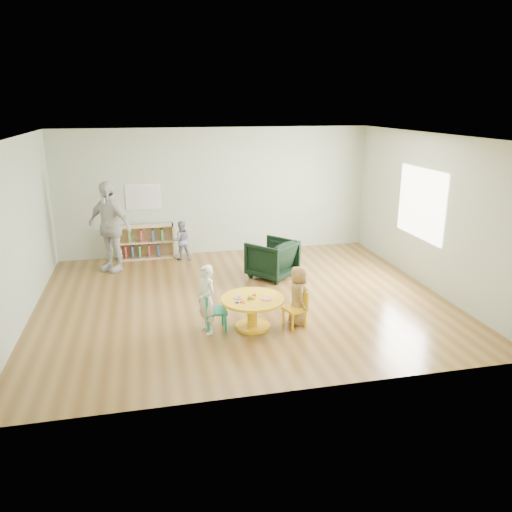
{
  "coord_description": "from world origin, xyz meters",
  "views": [
    {
      "loc": [
        -1.54,
        -8.02,
        3.31
      ],
      "look_at": [
        0.18,
        -0.3,
        0.87
      ],
      "focal_mm": 35.0,
      "sensor_mm": 36.0,
      "label": 1
    }
  ],
  "objects_px": {
    "kid_chair_left": "(212,310)",
    "child_right": "(298,295)",
    "activity_table": "(253,307)",
    "adult_caretaker": "(109,227)",
    "bookshelf": "(146,242)",
    "armchair": "(272,259)",
    "child_left": "(206,299)",
    "kid_chair_right": "(297,307)",
    "toddler": "(181,240)"
  },
  "relations": [
    {
      "from": "kid_chair_left",
      "to": "child_right",
      "type": "bearing_deg",
      "value": 87.36
    },
    {
      "from": "activity_table",
      "to": "adult_caretaker",
      "type": "height_order",
      "value": "adult_caretaker"
    },
    {
      "from": "activity_table",
      "to": "bookshelf",
      "type": "relative_size",
      "value": 0.8
    },
    {
      "from": "armchair",
      "to": "child_left",
      "type": "distance_m",
      "value": 2.7
    },
    {
      "from": "kid_chair_right",
      "to": "child_right",
      "type": "xyz_separation_m",
      "value": [
        0.04,
        0.07,
        0.16
      ]
    },
    {
      "from": "armchair",
      "to": "child_right",
      "type": "bearing_deg",
      "value": 46.21
    },
    {
      "from": "kid_chair_left",
      "to": "adult_caretaker",
      "type": "height_order",
      "value": "adult_caretaker"
    },
    {
      "from": "child_left",
      "to": "toddler",
      "type": "relative_size",
      "value": 1.21
    },
    {
      "from": "kid_chair_left",
      "to": "toddler",
      "type": "xyz_separation_m",
      "value": [
        -0.17,
        3.69,
        0.1
      ]
    },
    {
      "from": "armchair",
      "to": "adult_caretaker",
      "type": "bearing_deg",
      "value": -60.01
    },
    {
      "from": "armchair",
      "to": "toddler",
      "type": "bearing_deg",
      "value": -83.25
    },
    {
      "from": "kid_chair_right",
      "to": "activity_table",
      "type": "bearing_deg",
      "value": 63.62
    },
    {
      "from": "kid_chair_right",
      "to": "toddler",
      "type": "height_order",
      "value": "toddler"
    },
    {
      "from": "kid_chair_left",
      "to": "kid_chair_right",
      "type": "relative_size",
      "value": 1.08
    },
    {
      "from": "activity_table",
      "to": "kid_chair_left",
      "type": "xyz_separation_m",
      "value": [
        -0.61,
        0.05,
        -0.0
      ]
    },
    {
      "from": "kid_chair_left",
      "to": "armchair",
      "type": "distance_m",
      "value": 2.6
    },
    {
      "from": "bookshelf",
      "to": "adult_caretaker",
      "type": "relative_size",
      "value": 0.65
    },
    {
      "from": "armchair",
      "to": "toddler",
      "type": "relative_size",
      "value": 0.95
    },
    {
      "from": "adult_caretaker",
      "to": "kid_chair_left",
      "type": "bearing_deg",
      "value": -22.68
    },
    {
      "from": "kid_chair_right",
      "to": "bookshelf",
      "type": "xyz_separation_m",
      "value": [
        -2.23,
        4.1,
        0.06
      ]
    },
    {
      "from": "child_left",
      "to": "adult_caretaker",
      "type": "bearing_deg",
      "value": -179.3
    },
    {
      "from": "child_left",
      "to": "child_right",
      "type": "bearing_deg",
      "value": 66.16
    },
    {
      "from": "bookshelf",
      "to": "child_left",
      "type": "distance_m",
      "value": 4.13
    },
    {
      "from": "adult_caretaker",
      "to": "toddler",
      "type": "bearing_deg",
      "value": 57.1
    },
    {
      "from": "bookshelf",
      "to": "armchair",
      "type": "relative_size",
      "value": 1.46
    },
    {
      "from": "bookshelf",
      "to": "adult_caretaker",
      "type": "distance_m",
      "value": 1.13
    },
    {
      "from": "kid_chair_right",
      "to": "child_left",
      "type": "height_order",
      "value": "child_left"
    },
    {
      "from": "toddler",
      "to": "child_right",
      "type": "bearing_deg",
      "value": 109.09
    },
    {
      "from": "child_left",
      "to": "activity_table",
      "type": "bearing_deg",
      "value": 66.86
    },
    {
      "from": "activity_table",
      "to": "child_right",
      "type": "bearing_deg",
      "value": -0.49
    },
    {
      "from": "kid_chair_left",
      "to": "child_right",
      "type": "height_order",
      "value": "child_right"
    },
    {
      "from": "kid_chair_right",
      "to": "child_right",
      "type": "relative_size",
      "value": 0.61
    },
    {
      "from": "kid_chair_right",
      "to": "adult_caretaker",
      "type": "bearing_deg",
      "value": 20.9
    },
    {
      "from": "kid_chair_left",
      "to": "bookshelf",
      "type": "bearing_deg",
      "value": -167.1
    },
    {
      "from": "child_right",
      "to": "adult_caretaker",
      "type": "height_order",
      "value": "adult_caretaker"
    },
    {
      "from": "kid_chair_right",
      "to": "armchair",
      "type": "height_order",
      "value": "armchair"
    },
    {
      "from": "adult_caretaker",
      "to": "bookshelf",
      "type": "bearing_deg",
      "value": 86.81
    },
    {
      "from": "activity_table",
      "to": "kid_chair_right",
      "type": "distance_m",
      "value": 0.68
    },
    {
      "from": "armchair",
      "to": "toddler",
      "type": "height_order",
      "value": "toddler"
    },
    {
      "from": "adult_caretaker",
      "to": "activity_table",
      "type": "bearing_deg",
      "value": -15.09
    },
    {
      "from": "kid_chair_right",
      "to": "adult_caretaker",
      "type": "xyz_separation_m",
      "value": [
        -2.91,
        3.39,
        0.62
      ]
    },
    {
      "from": "kid_chair_right",
      "to": "bookshelf",
      "type": "height_order",
      "value": "bookshelf"
    },
    {
      "from": "kid_chair_right",
      "to": "adult_caretaker",
      "type": "distance_m",
      "value": 4.52
    },
    {
      "from": "child_right",
      "to": "child_left",
      "type": "bearing_deg",
      "value": 92.59
    },
    {
      "from": "activity_table",
      "to": "toddler",
      "type": "distance_m",
      "value": 3.82
    },
    {
      "from": "toddler",
      "to": "adult_caretaker",
      "type": "xyz_separation_m",
      "value": [
        -1.45,
        -0.42,
        0.49
      ]
    },
    {
      "from": "armchair",
      "to": "child_left",
      "type": "height_order",
      "value": "child_left"
    },
    {
      "from": "kid_chair_right",
      "to": "child_left",
      "type": "bearing_deg",
      "value": 67.45
    },
    {
      "from": "child_left",
      "to": "toddler",
      "type": "xyz_separation_m",
      "value": [
        -0.08,
        3.75,
        -0.09
      ]
    },
    {
      "from": "bookshelf",
      "to": "child_right",
      "type": "xyz_separation_m",
      "value": [
        2.26,
        -4.03,
        0.1
      ]
    }
  ]
}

